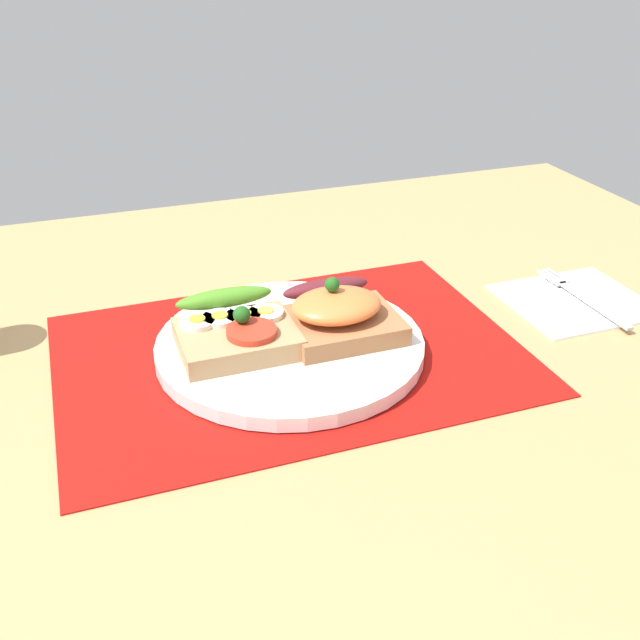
% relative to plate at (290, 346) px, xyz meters
% --- Properties ---
extents(ground_plane, '(1.20, 0.90, 0.03)m').
position_rel_plate_xyz_m(ground_plane, '(0.00, 0.00, -0.03)').
color(ground_plane, tan).
extents(placemat, '(0.43, 0.30, 0.00)m').
position_rel_plate_xyz_m(placemat, '(0.00, 0.00, -0.01)').
color(placemat, '#A7110C').
rests_on(placemat, ground_plane).
extents(plate, '(0.25, 0.25, 0.01)m').
position_rel_plate_xyz_m(plate, '(0.00, 0.00, 0.00)').
color(plate, white).
rests_on(plate, placemat).
extents(sandwich_egg_tomato, '(0.11, 0.10, 0.04)m').
position_rel_plate_xyz_m(sandwich_egg_tomato, '(-0.05, 0.01, 0.02)').
color(sandwich_egg_tomato, tan).
rests_on(sandwich_egg_tomato, plate).
extents(sandwich_salmon, '(0.10, 0.10, 0.06)m').
position_rel_plate_xyz_m(sandwich_salmon, '(0.05, -0.00, 0.03)').
color(sandwich_salmon, '#A1683F').
rests_on(sandwich_salmon, plate).
extents(napkin, '(0.14, 0.13, 0.01)m').
position_rel_plate_xyz_m(napkin, '(0.32, -0.00, -0.01)').
color(napkin, white).
rests_on(napkin, ground_plane).
extents(fork, '(0.02, 0.15, 0.00)m').
position_rel_plate_xyz_m(fork, '(0.33, 0.00, -0.00)').
color(fork, '#B7B7BC').
rests_on(fork, napkin).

